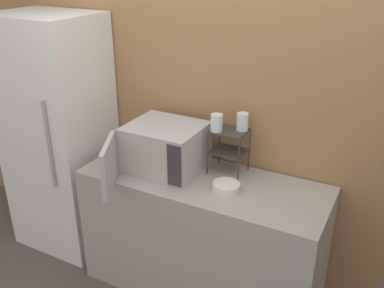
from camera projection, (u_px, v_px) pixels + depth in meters
wall_back at (227, 108)px, 2.99m from camera, size 8.00×0.06×2.60m
counter at (202, 235)px, 3.05m from camera, size 1.68×0.64×0.91m
microwave at (163, 148)px, 2.93m from camera, size 0.53×0.80×0.32m
dish_rack at (229, 142)px, 2.87m from camera, size 0.24×0.20×0.31m
glass_front_left at (217, 123)px, 2.80m from camera, size 0.08×0.08×0.12m
glass_back_right at (242, 122)px, 2.82m from camera, size 0.08×0.08×0.12m
bowl at (226, 187)px, 2.72m from camera, size 0.18×0.18×0.05m
refrigerator at (59, 137)px, 3.41m from camera, size 0.75×0.63×1.91m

